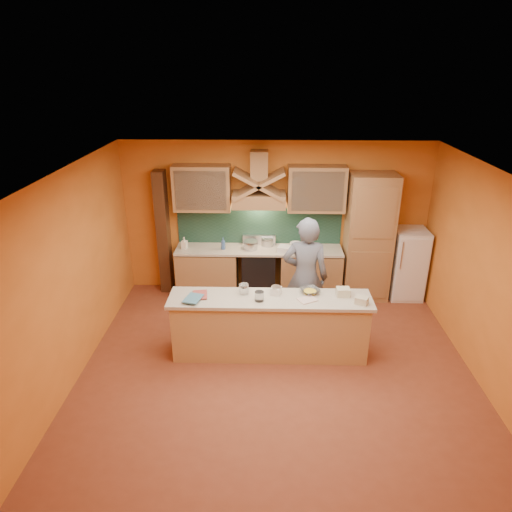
{
  "coord_description": "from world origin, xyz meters",
  "views": [
    {
      "loc": [
        -0.15,
        -5.42,
        4.05
      ],
      "look_at": [
        -0.32,
        0.9,
        1.33
      ],
      "focal_mm": 32.0,
      "sensor_mm": 36.0,
      "label": 1
    }
  ],
  "objects_px": {
    "fridge": "(407,264)",
    "kitchen_scale": "(276,291)",
    "stove": "(259,272)",
    "mixing_bowl": "(310,291)",
    "person": "(305,277)"
  },
  "relations": [
    {
      "from": "kitchen_scale",
      "to": "mixing_bowl",
      "type": "distance_m",
      "value": 0.5
    },
    {
      "from": "stove",
      "to": "fridge",
      "type": "height_order",
      "value": "fridge"
    },
    {
      "from": "stove",
      "to": "mixing_bowl",
      "type": "relative_size",
      "value": 3.36
    },
    {
      "from": "fridge",
      "to": "kitchen_scale",
      "type": "bearing_deg",
      "value": -143.45
    },
    {
      "from": "stove",
      "to": "kitchen_scale",
      "type": "distance_m",
      "value": 1.89
    },
    {
      "from": "person",
      "to": "kitchen_scale",
      "type": "bearing_deg",
      "value": 54.9
    },
    {
      "from": "person",
      "to": "mixing_bowl",
      "type": "xyz_separation_m",
      "value": [
        0.04,
        -0.47,
        0.01
      ]
    },
    {
      "from": "stove",
      "to": "kitchen_scale",
      "type": "height_order",
      "value": "kitchen_scale"
    },
    {
      "from": "fridge",
      "to": "mixing_bowl",
      "type": "distance_m",
      "value": 2.61
    },
    {
      "from": "stove",
      "to": "kitchen_scale",
      "type": "relative_size",
      "value": 6.84
    },
    {
      "from": "stove",
      "to": "mixing_bowl",
      "type": "height_order",
      "value": "mixing_bowl"
    },
    {
      "from": "fridge",
      "to": "mixing_bowl",
      "type": "relative_size",
      "value": 4.85
    },
    {
      "from": "stove",
      "to": "mixing_bowl",
      "type": "xyz_separation_m",
      "value": [
        0.78,
        -1.74,
        0.53
      ]
    },
    {
      "from": "stove",
      "to": "fridge",
      "type": "xyz_separation_m",
      "value": [
        2.7,
        0.0,
        0.2
      ]
    },
    {
      "from": "person",
      "to": "kitchen_scale",
      "type": "xyz_separation_m",
      "value": [
        -0.46,
        -0.52,
        0.03
      ]
    }
  ]
}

